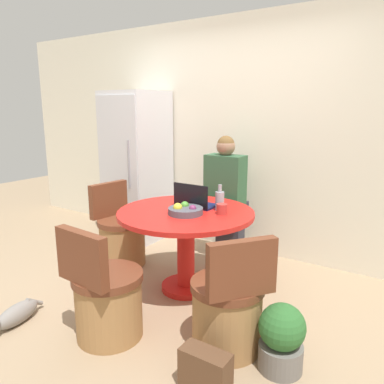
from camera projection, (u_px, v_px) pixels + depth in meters
The scene contains 15 objects.
ground_plane at pixel (156, 300), 3.23m from camera, with size 12.00×12.00×0.00m, color #9E8466.
wall_back at pixel (240, 137), 4.20m from camera, with size 7.00×0.06×2.60m.
refrigerator at pixel (137, 167), 4.62m from camera, with size 0.63×0.69×1.82m.
dining_table at pixel (186, 229), 3.31m from camera, with size 1.20×1.20×0.74m.
chair_near_right_corner at pixel (228, 310), 2.53m from camera, with size 0.58×0.57×0.85m.
chair_left_side at pixel (121, 237), 3.95m from camera, with size 0.51×0.50×0.85m.
chair_near_camera at pixel (107, 300), 2.66m from camera, with size 0.50×0.50×0.85m.
person_seated at pixel (227, 194), 3.96m from camera, with size 0.40×0.37×1.35m.
laptop at pixel (195, 202), 3.40m from camera, with size 0.36×0.22×0.22m.
fruit_bowl at pixel (185, 210), 3.17m from camera, with size 0.30×0.30×0.10m.
coffee_cup at pixel (222, 209), 3.16m from camera, with size 0.09×0.09×0.09m.
bottle at pixel (220, 200), 3.27m from camera, with size 0.08×0.08×0.23m.
cat at pixel (16, 315), 2.86m from camera, with size 0.20×0.51×0.16m.
potted_plant at pixel (281, 337), 2.34m from camera, with size 0.29×0.29×0.44m.
handbag at pixel (205, 371), 2.17m from camera, with size 0.30×0.14×0.26m.
Camera 1 is at (1.87, -2.29, 1.63)m, focal length 35.00 mm.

